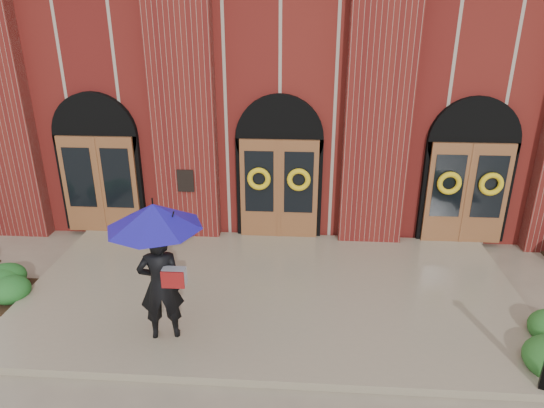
{
  "coord_description": "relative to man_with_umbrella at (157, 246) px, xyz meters",
  "views": [
    {
      "loc": [
        0.61,
        -8.41,
        5.5
      ],
      "look_at": [
        -0.05,
        1.0,
        1.7
      ],
      "focal_mm": 32.0,
      "sensor_mm": 36.0,
      "label": 1
    }
  ],
  "objects": [
    {
      "name": "church_building",
      "position": [
        1.76,
        10.27,
        1.6
      ],
      "size": [
        16.2,
        12.53,
        7.0
      ],
      "color": "maroon",
      "rests_on": "ground"
    },
    {
      "name": "man_with_umbrella",
      "position": [
        0.0,
        0.0,
        0.0
      ],
      "size": [
        1.89,
        1.89,
        2.5
      ],
      "rotation": [
        0.0,
        0.0,
        3.37
      ],
      "color": "black",
      "rests_on": "landing"
    },
    {
      "name": "ground",
      "position": [
        1.76,
        1.48,
        -1.9
      ],
      "size": [
        90.0,
        90.0,
        0.0
      ],
      "primitive_type": "plane",
      "color": "gray",
      "rests_on": "ground"
    },
    {
      "name": "hedge_front_left",
      "position": [
        -3.34,
        1.21,
        -1.66
      ],
      "size": [
        1.36,
        1.17,
        0.48
      ],
      "primitive_type": "ellipsoid",
      "color": "#1F5B20",
      "rests_on": "ground"
    },
    {
      "name": "landing",
      "position": [
        1.76,
        1.63,
        -1.82
      ],
      "size": [
        10.0,
        5.3,
        0.15
      ],
      "primitive_type": "cube",
      "color": "gray",
      "rests_on": "ground"
    }
  ]
}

